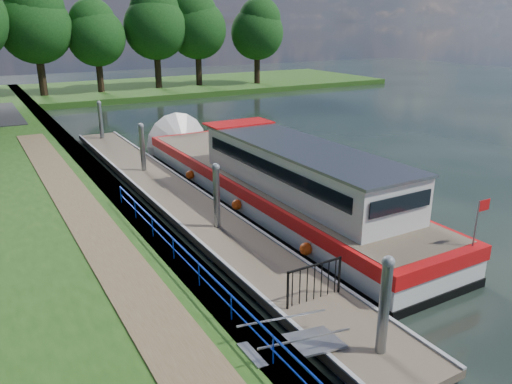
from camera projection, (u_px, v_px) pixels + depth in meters
ground at (365, 354)px, 12.61m from camera, size 160.00×160.00×0.00m
bank_edge at (109, 191)px, 23.55m from camera, size 1.10×90.00×0.78m
far_bank at (150, 88)px, 60.77m from camera, size 60.00×18.00×0.60m
footpath at (106, 246)px, 16.81m from camera, size 1.60×40.00×0.05m
blue_fence at (214, 284)px, 13.34m from camera, size 0.04×18.04×0.72m
pontoon at (175, 198)px, 23.19m from camera, size 2.50×30.00×0.56m
mooring_piles at (174, 176)px, 22.84m from camera, size 0.30×27.30×3.55m
gangway at (294, 345)px, 11.94m from camera, size 2.58×1.00×0.92m
gate_panel at (315, 277)px, 14.04m from camera, size 1.85×0.05×1.15m
barge at (263, 179)px, 23.03m from camera, size 4.36×21.15×4.78m
horizon_trees at (22, 22)px, 49.12m from camera, size 54.38×10.03×12.87m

